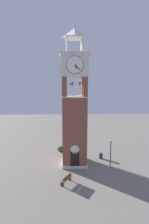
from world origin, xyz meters
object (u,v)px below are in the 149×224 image
at_px(trash_bin, 101,156).
at_px(lamp_post, 111,148).
at_px(park_bench, 66,179).
at_px(clock_tower, 75,110).

bearing_deg(trash_bin, lamp_post, -71.07).
distance_m(park_bench, trash_bin, 7.97).
relative_size(clock_tower, park_bench, 11.08).
bearing_deg(clock_tower, trash_bin, 20.12).
height_order(park_bench, trash_bin, park_bench).
distance_m(clock_tower, trash_bin, 8.01).
xyz_separation_m(park_bench, lamp_post, (5.69, 3.94, 2.00)).
bearing_deg(lamp_post, park_bench, -145.34).
bearing_deg(park_bench, lamp_post, 34.66).
xyz_separation_m(clock_tower, lamp_post, (4.67, -0.95, -4.80)).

